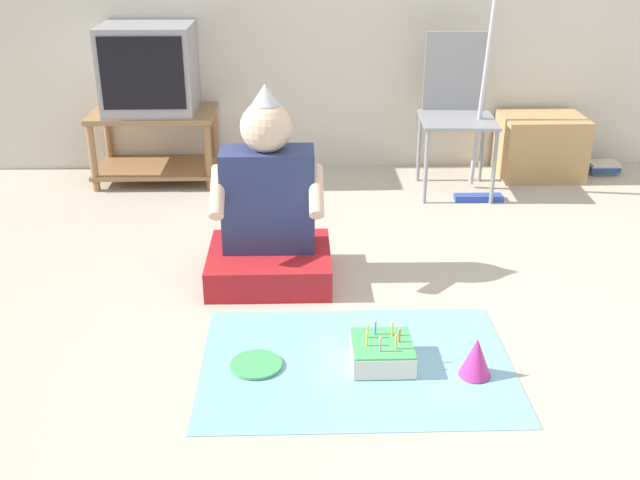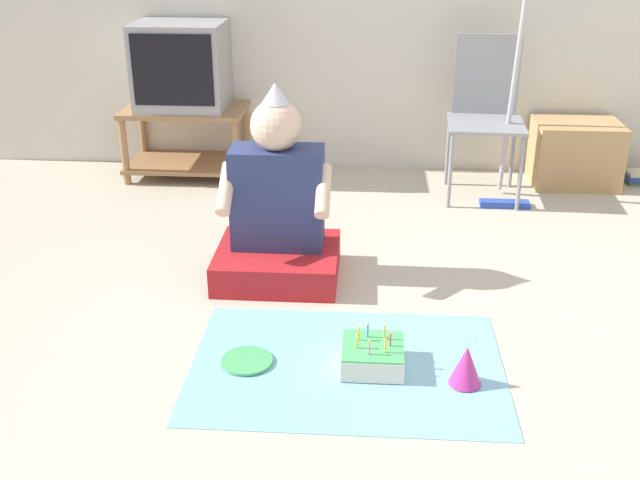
% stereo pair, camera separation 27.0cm
% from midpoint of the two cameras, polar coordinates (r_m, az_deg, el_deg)
% --- Properties ---
extents(ground_plane, '(16.00, 16.00, 0.00)m').
position_cam_midpoint_polar(ground_plane, '(2.97, 14.69, -8.69)').
color(ground_plane, '#BCB29E').
extents(tv_stand, '(0.75, 0.46, 0.44)m').
position_cam_midpoint_polar(tv_stand, '(4.79, -8.53, 7.90)').
color(tv_stand, '#997047').
rests_on(tv_stand, ground_plane).
extents(tv, '(0.53, 0.45, 0.51)m').
position_cam_midpoint_polar(tv, '(4.69, -8.85, 12.98)').
color(tv, '#99999E').
rests_on(tv, tv_stand).
extents(folding_chair, '(0.45, 0.45, 0.91)m').
position_cam_midpoint_polar(folding_chair, '(4.51, 14.25, 9.80)').
color(folding_chair, gray).
rests_on(folding_chair, ground_plane).
extents(cardboard_box_stack, '(0.51, 0.39, 0.39)m').
position_cam_midpoint_polar(cardboard_box_stack, '(4.91, 20.36, 6.21)').
color(cardboard_box_stack, tan).
rests_on(cardboard_box_stack, ground_plane).
extents(dust_mop, '(0.28, 0.28, 1.26)m').
position_cam_midpoint_polar(dust_mop, '(4.39, 15.96, 7.24)').
color(dust_mop, '#2D4CB2').
rests_on(dust_mop, ground_plane).
extents(person_seated, '(0.55, 0.50, 0.89)m').
position_cam_midpoint_polar(person_seated, '(3.38, -0.98, 1.90)').
color(person_seated, red).
rests_on(person_seated, ground_plane).
extents(party_cloth, '(1.16, 0.81, 0.01)m').
position_cam_midpoint_polar(party_cloth, '(2.83, 4.83, -9.57)').
color(party_cloth, '#7FC6E0').
rests_on(party_cloth, ground_plane).
extents(birthday_cake, '(0.23, 0.23, 0.15)m').
position_cam_midpoint_polar(birthday_cake, '(2.81, 6.82, -8.81)').
color(birthday_cake, '#F4E0C6').
rests_on(birthday_cake, party_cloth).
extents(party_hat_blue, '(0.12, 0.12, 0.15)m').
position_cam_midpoint_polar(party_hat_blue, '(2.76, 13.89, -9.31)').
color(party_hat_blue, '#CC338C').
rests_on(party_hat_blue, party_cloth).
extents(paper_plate, '(0.19, 0.19, 0.01)m').
position_cam_midpoint_polar(paper_plate, '(2.84, -2.84, -9.24)').
color(paper_plate, '#4CB266').
rests_on(paper_plate, party_cloth).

